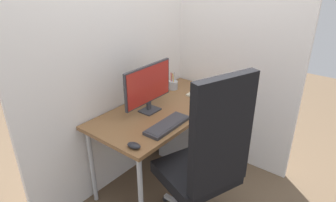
{
  "coord_description": "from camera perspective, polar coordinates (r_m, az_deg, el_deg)",
  "views": [
    {
      "loc": [
        -1.82,
        -1.48,
        1.92
      ],
      "look_at": [
        -0.04,
        -0.07,
        0.85
      ],
      "focal_mm": 31.76,
      "sensor_mm": 36.0,
      "label": 1
    }
  ],
  "objects": [
    {
      "name": "ground_plane",
      "position": [
        3.03,
        -0.58,
        -14.1
      ],
      "size": [
        8.0,
        8.0,
        0.0
      ],
      "primitive_type": "plane",
      "color": "brown"
    },
    {
      "name": "wall_back",
      "position": [
        2.64,
        -7.08,
        13.69
      ],
      "size": [
        2.31,
        0.04,
        2.8
      ],
      "primitive_type": "cube",
      "color": "white",
      "rests_on": "ground_plane"
    },
    {
      "name": "wall_side_right",
      "position": [
        2.92,
        10.58,
        14.55
      ],
      "size": [
        0.04,
        1.61,
        2.8
      ],
      "primitive_type": "cube",
      "color": "white",
      "rests_on": "ground_plane"
    },
    {
      "name": "desk",
      "position": [
        2.65,
        -0.64,
        -2.54
      ],
      "size": [
        1.37,
        0.67,
        0.75
      ],
      "color": "brown",
      "rests_on": "ground_plane"
    },
    {
      "name": "office_chair",
      "position": [
        2.12,
        7.5,
        -10.9
      ],
      "size": [
        0.65,
        0.67,
        1.33
      ],
      "color": "black",
      "rests_on": "ground_plane"
    },
    {
      "name": "filing_cabinet",
      "position": [
        3.12,
        4.43,
        -5.69
      ],
      "size": [
        0.39,
        0.57,
        0.64
      ],
      "color": "#B2B5BA",
      "rests_on": "ground_plane"
    },
    {
      "name": "monitor",
      "position": [
        2.48,
        -3.8,
        2.95
      ],
      "size": [
        0.53,
        0.13,
        0.41
      ],
      "color": "#333338",
      "rests_on": "desk"
    },
    {
      "name": "keyboard",
      "position": [
        2.32,
        -0.12,
        -4.63
      ],
      "size": [
        0.42,
        0.15,
        0.03
      ],
      "color": "#333338",
      "rests_on": "desk"
    },
    {
      "name": "mouse",
      "position": [
        2.09,
        -6.55,
        -8.48
      ],
      "size": [
        0.08,
        0.11,
        0.04
      ],
      "primitive_type": "ellipsoid",
      "rotation": [
        0.0,
        0.0,
        0.15
      ],
      "color": "black",
      "rests_on": "desk"
    },
    {
      "name": "pen_holder",
      "position": [
        2.99,
        0.99,
        3.12
      ],
      "size": [
        0.09,
        0.09,
        0.17
      ],
      "color": "#B2B5BA",
      "rests_on": "desk"
    },
    {
      "name": "notebook",
      "position": [
        2.86,
        5.29,
        1.1
      ],
      "size": [
        0.11,
        0.15,
        0.02
      ],
      "primitive_type": "cube",
      "rotation": [
        0.0,
        0.0,
        0.01
      ],
      "color": "beige",
      "rests_on": "desk"
    }
  ]
}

